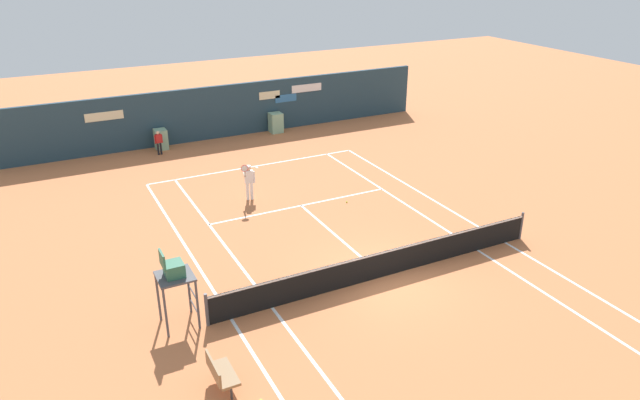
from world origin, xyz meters
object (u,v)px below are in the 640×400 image
object	(u,v)px
umpire_chair	(174,275)
player_on_baseline	(249,179)
player_bench	(220,372)
ball_kid_left_post	(159,141)
tennis_ball_by_sideline	(347,202)

from	to	relation	value
umpire_chair	player_on_baseline	world-z (taller)	umpire_chair
umpire_chair	player_bench	bearing A→B (deg)	4.30
player_bench	ball_kid_left_post	bearing A→B (deg)	171.63
umpire_chair	player_on_baseline	xyz separation A→B (m)	(5.01, 7.52, -0.70)
ball_kid_left_post	tennis_ball_by_sideline	size ratio (longest dim) A/B	18.77
player_bench	ball_kid_left_post	size ratio (longest dim) A/B	0.87
ball_kid_left_post	tennis_ball_by_sideline	distance (m)	11.32
player_bench	player_on_baseline	size ratio (longest dim) A/B	0.62
player_on_baseline	tennis_ball_by_sideline	bearing A→B (deg)	162.16
umpire_chair	ball_kid_left_post	xyz separation A→B (m)	(2.92, 15.15, -0.91)
umpire_chair	tennis_ball_by_sideline	xyz separation A→B (m)	(8.57, 5.36, -1.61)
umpire_chair	ball_kid_left_post	distance (m)	15.45
player_on_baseline	umpire_chair	bearing A→B (deg)	69.68
player_bench	ball_kid_left_post	world-z (taller)	ball_kid_left_post
tennis_ball_by_sideline	player_bench	bearing A→B (deg)	-134.48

